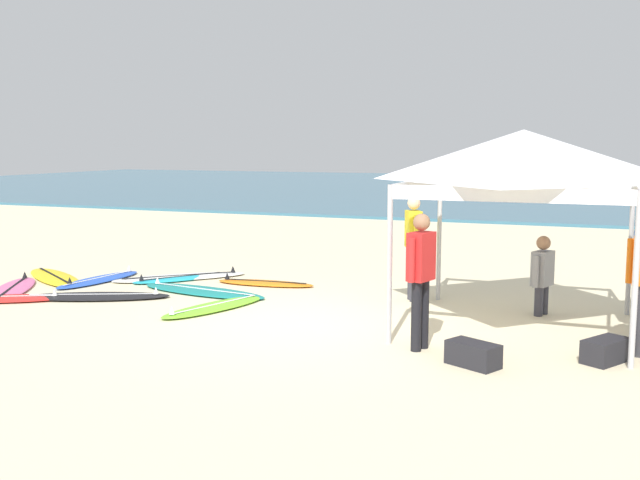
# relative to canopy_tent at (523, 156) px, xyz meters

# --- Properties ---
(ground_plane) EXTENTS (80.00, 80.00, 0.00)m
(ground_plane) POSITION_rel_canopy_tent_xyz_m (-2.98, -0.93, -2.39)
(ground_plane) COLOR beige
(sea) EXTENTS (80.00, 36.00, 0.10)m
(sea) POSITION_rel_canopy_tent_xyz_m (-2.98, 31.54, -2.34)
(sea) COLOR #386B84
(sea) RESTS_ON ground
(canopy_tent) EXTENTS (3.01, 3.01, 2.75)m
(canopy_tent) POSITION_rel_canopy_tent_xyz_m (0.00, 0.00, 0.00)
(canopy_tent) COLOR #B7B7BC
(canopy_tent) RESTS_ON ground
(surfboard_lime) EXTENTS (1.16, 2.16, 0.19)m
(surfboard_lime) POSITION_rel_canopy_tent_xyz_m (-4.54, -0.52, -2.35)
(surfboard_lime) COLOR #7AD12D
(surfboard_lime) RESTS_ON ground
(surfboard_black) EXTENTS (2.56, 1.63, 0.19)m
(surfboard_black) POSITION_rel_canopy_tent_xyz_m (-6.79, -0.56, -2.35)
(surfboard_black) COLOR black
(surfboard_black) RESTS_ON ground
(surfboard_white) EXTENTS (2.33, 2.22, 0.19)m
(surfboard_white) POSITION_rel_canopy_tent_xyz_m (-6.44, 1.51, -2.35)
(surfboard_white) COLOR white
(surfboard_white) RESTS_ON ground
(surfboard_yellow) EXTENTS (2.37, 1.88, 0.19)m
(surfboard_yellow) POSITION_rel_canopy_tent_xyz_m (-8.63, 0.59, -2.35)
(surfboard_yellow) COLOR yellow
(surfboard_yellow) RESTS_ON ground
(surfboard_orange) EXTENTS (1.88, 0.64, 0.19)m
(surfboard_orange) POSITION_rel_canopy_tent_xyz_m (-4.67, 1.55, -2.35)
(surfboard_orange) COLOR orange
(surfboard_orange) RESTS_ON ground
(surfboard_blue) EXTENTS (0.74, 2.07, 0.19)m
(surfboard_blue) POSITION_rel_canopy_tent_xyz_m (-7.71, 0.72, -2.35)
(surfboard_blue) COLOR blue
(surfboard_blue) RESTS_ON ground
(surfboard_pink) EXTENTS (1.60, 2.16, 0.19)m
(surfboard_pink) POSITION_rel_canopy_tent_xyz_m (-8.56, -0.54, -2.35)
(surfboard_pink) COLOR pink
(surfboard_pink) RESTS_ON ground
(surfboard_cyan) EXTENTS (1.52, 1.82, 0.19)m
(surfboard_cyan) POSITION_rel_canopy_tent_xyz_m (-6.37, 1.40, -2.35)
(surfboard_cyan) COLOR #23B2CC
(surfboard_cyan) RESTS_ON ground
(surfboard_teal) EXTENTS (2.62, 1.06, 0.19)m
(surfboard_teal) POSITION_rel_canopy_tent_xyz_m (-5.35, 0.50, -2.35)
(surfboard_teal) COLOR #19847F
(surfboard_teal) RESTS_ON ground
(person_yellow) EXTENTS (0.36, 0.50, 1.71)m
(person_yellow) POSITION_rel_canopy_tent_xyz_m (-1.82, 1.24, -1.40)
(person_yellow) COLOR #383842
(person_yellow) RESTS_ON ground
(person_red) EXTENTS (0.31, 0.53, 1.71)m
(person_red) POSITION_rel_canopy_tent_xyz_m (-1.00, -1.57, -1.40)
(person_red) COLOR black
(person_red) RESTS_ON ground
(person_grey) EXTENTS (0.33, 0.52, 1.20)m
(person_grey) POSITION_rel_canopy_tent_xyz_m (0.24, 0.94, -1.73)
(person_grey) COLOR #383842
(person_grey) RESTS_ON ground
(gear_bag_near_tent) EXTENTS (0.58, 0.68, 0.28)m
(gear_bag_near_tent) POSITION_rel_canopy_tent_xyz_m (1.17, -1.30, -2.25)
(gear_bag_near_tent) COLOR #232328
(gear_bag_near_tent) RESTS_ON ground
(gear_bag_by_pole) EXTENTS (0.68, 0.56, 0.28)m
(gear_bag_by_pole) POSITION_rel_canopy_tent_xyz_m (-0.26, -2.03, -2.25)
(gear_bag_by_pole) COLOR #232328
(gear_bag_by_pole) RESTS_ON ground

